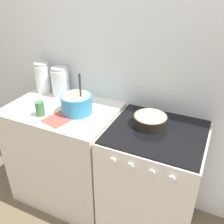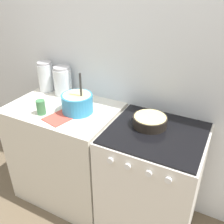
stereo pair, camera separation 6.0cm
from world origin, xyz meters
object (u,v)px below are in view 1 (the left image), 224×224
Objects in this scene: baking_pan at (150,120)px; storage_jar_middle at (61,84)px; stove at (152,181)px; tin_can at (40,109)px; mixing_bowl at (77,103)px; storage_jar_left at (43,79)px.

baking_pan is 0.97× the size of storage_jar_middle.
stove is 8.22× the size of tin_can.
storage_jar_middle is (-0.89, 0.20, 0.55)m from stove.
baking_pan is at bearing 6.54° from mixing_bowl.
storage_jar_left is at bearing 169.37° from stove.
tin_can is (0.07, -0.36, -0.05)m from storage_jar_middle.
mixing_bowl reaches higher than baking_pan.
storage_jar_left reaches higher than stove.
storage_jar_left is at bearing -180.00° from storage_jar_middle.
storage_jar_left is at bearing 124.69° from tin_can.
stove is 0.98m from tin_can.
storage_jar_middle is at bearing 167.30° from stove.
storage_jar_middle is (-0.83, 0.14, 0.07)m from baking_pan.
storage_jar_left is (-1.07, 0.20, 0.55)m from stove.
stove is 3.82× the size of baking_pan.
stove is 3.50× the size of storage_jar_left.
storage_jar_middle reaches higher than stove.
mixing_bowl is at bearing -24.03° from storage_jar_left.
baking_pan is 0.79m from tin_can.
storage_jar_middle reaches higher than tin_can.
tin_can is at bearing -164.42° from baking_pan.
storage_jar_middle is at bearing 100.78° from tin_can.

